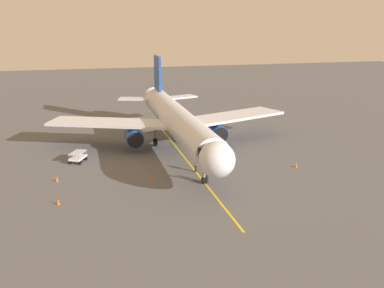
{
  "coord_description": "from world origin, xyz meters",
  "views": [
    {
      "loc": [
        14.31,
        59.5,
        17.53
      ],
      "look_at": [
        0.64,
        7.43,
        3.0
      ],
      "focal_mm": 44.16,
      "sensor_mm": 36.0,
      "label": 1
    }
  ],
  "objects_px": {
    "baggage_cart_near_nose": "(78,157)",
    "safety_cone_nose_left": "(58,202)",
    "safety_cone_nose_right": "(57,179)",
    "safety_cone_wing_port": "(296,165)",
    "ground_crew_marshaller": "(207,175)",
    "safety_cone_wing_starboard": "(152,178)",
    "airplane": "(177,121)",
    "ground_crew_wing_walker": "(196,165)"
  },
  "relations": [
    {
      "from": "ground_crew_marshaller",
      "to": "safety_cone_wing_port",
      "type": "relative_size",
      "value": 3.11
    },
    {
      "from": "safety_cone_wing_starboard",
      "to": "airplane",
      "type": "bearing_deg",
      "value": -115.72
    },
    {
      "from": "baggage_cart_near_nose",
      "to": "safety_cone_nose_right",
      "type": "xyz_separation_m",
      "value": [
        2.46,
        6.77,
        -0.38
      ]
    },
    {
      "from": "safety_cone_nose_left",
      "to": "safety_cone_wing_starboard",
      "type": "bearing_deg",
      "value": -156.0
    },
    {
      "from": "ground_crew_wing_walker",
      "to": "ground_crew_marshaller",
      "type": "bearing_deg",
      "value": 93.92
    },
    {
      "from": "ground_crew_marshaller",
      "to": "safety_cone_wing_starboard",
      "type": "xyz_separation_m",
      "value": [
        5.75,
        -2.11,
        -0.61
      ]
    },
    {
      "from": "ground_crew_wing_walker",
      "to": "safety_cone_nose_left",
      "type": "bearing_deg",
      "value": 21.9
    },
    {
      "from": "baggage_cart_near_nose",
      "to": "safety_cone_nose_left",
      "type": "bearing_deg",
      "value": 80.7
    },
    {
      "from": "safety_cone_nose_left",
      "to": "safety_cone_nose_right",
      "type": "height_order",
      "value": "same"
    },
    {
      "from": "ground_crew_wing_walker",
      "to": "safety_cone_nose_right",
      "type": "distance_m",
      "value": 15.71
    },
    {
      "from": "airplane",
      "to": "safety_cone_nose_right",
      "type": "relative_size",
      "value": 73.19
    },
    {
      "from": "safety_cone_nose_right",
      "to": "ground_crew_marshaller",
      "type": "bearing_deg",
      "value": 163.83
    },
    {
      "from": "baggage_cart_near_nose",
      "to": "ground_crew_wing_walker",
      "type": "bearing_deg",
      "value": 150.39
    },
    {
      "from": "airplane",
      "to": "safety_cone_wing_starboard",
      "type": "distance_m",
      "value": 13.33
    },
    {
      "from": "ground_crew_marshaller",
      "to": "safety_cone_wing_starboard",
      "type": "distance_m",
      "value": 6.16
    },
    {
      "from": "safety_cone_nose_left",
      "to": "airplane",
      "type": "bearing_deg",
      "value": -134.21
    },
    {
      "from": "safety_cone_wing_port",
      "to": "safety_cone_wing_starboard",
      "type": "xyz_separation_m",
      "value": [
        17.65,
        0.4,
        0.0
      ]
    },
    {
      "from": "safety_cone_wing_starboard",
      "to": "safety_cone_nose_right",
      "type": "bearing_deg",
      "value": -13.86
    },
    {
      "from": "safety_cone_nose_right",
      "to": "safety_cone_nose_left",
      "type": "bearing_deg",
      "value": 91.74
    },
    {
      "from": "ground_crew_wing_walker",
      "to": "safety_cone_nose_left",
      "type": "distance_m",
      "value": 16.69
    },
    {
      "from": "safety_cone_nose_right",
      "to": "safety_cone_wing_starboard",
      "type": "relative_size",
      "value": 1.0
    },
    {
      "from": "ground_crew_wing_walker",
      "to": "baggage_cart_near_nose",
      "type": "relative_size",
      "value": 0.58
    },
    {
      "from": "ground_crew_marshaller",
      "to": "safety_cone_nose_left",
      "type": "xyz_separation_m",
      "value": [
        15.74,
        2.34,
        -0.61
      ]
    },
    {
      "from": "airplane",
      "to": "safety_cone_nose_left",
      "type": "xyz_separation_m",
      "value": [
        15.54,
        15.98,
        -3.73
      ]
    },
    {
      "from": "airplane",
      "to": "safety_cone_nose_right",
      "type": "distance_m",
      "value": 18.53
    },
    {
      "from": "ground_crew_wing_walker",
      "to": "airplane",
      "type": "bearing_deg",
      "value": -90.39
    },
    {
      "from": "ground_crew_marshaller",
      "to": "safety_cone_wing_port",
      "type": "distance_m",
      "value": 12.17
    },
    {
      "from": "ground_crew_marshaller",
      "to": "ground_crew_wing_walker",
      "type": "xyz_separation_m",
      "value": [
        0.27,
        -3.88,
        0.0
      ]
    },
    {
      "from": "ground_crew_marshaller",
      "to": "safety_cone_wing_starboard",
      "type": "height_order",
      "value": "ground_crew_marshaller"
    },
    {
      "from": "safety_cone_nose_right",
      "to": "baggage_cart_near_nose",
      "type": "bearing_deg",
      "value": -109.97
    },
    {
      "from": "ground_crew_wing_walker",
      "to": "baggage_cart_near_nose",
      "type": "bearing_deg",
      "value": -29.61
    },
    {
      "from": "ground_crew_marshaller",
      "to": "safety_cone_nose_left",
      "type": "bearing_deg",
      "value": 8.45
    },
    {
      "from": "airplane",
      "to": "baggage_cart_near_nose",
      "type": "distance_m",
      "value": 13.89
    },
    {
      "from": "baggage_cart_near_nose",
      "to": "safety_cone_wing_starboard",
      "type": "xyz_separation_m",
      "value": [
        -7.74,
        9.29,
        -0.38
      ]
    },
    {
      "from": "ground_crew_marshaller",
      "to": "safety_cone_nose_right",
      "type": "relative_size",
      "value": 3.11
    },
    {
      "from": "airplane",
      "to": "safety_cone_nose_left",
      "type": "distance_m",
      "value": 22.6
    },
    {
      "from": "ground_crew_marshaller",
      "to": "safety_cone_nose_right",
      "type": "bearing_deg",
      "value": -16.17
    },
    {
      "from": "baggage_cart_near_nose",
      "to": "safety_cone_wing_port",
      "type": "relative_size",
      "value": 5.36
    },
    {
      "from": "baggage_cart_near_nose",
      "to": "safety_cone_wing_port",
      "type": "distance_m",
      "value": 26.9
    },
    {
      "from": "airplane",
      "to": "ground_crew_wing_walker",
      "type": "xyz_separation_m",
      "value": [
        0.07,
        9.75,
        -3.12
      ]
    },
    {
      "from": "baggage_cart_near_nose",
      "to": "safety_cone_wing_port",
      "type": "height_order",
      "value": "baggage_cart_near_nose"
    },
    {
      "from": "ground_crew_marshaller",
      "to": "ground_crew_wing_walker",
      "type": "bearing_deg",
      "value": -86.08
    }
  ]
}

